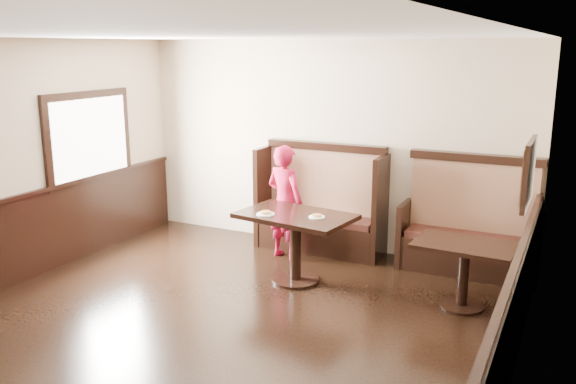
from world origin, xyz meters
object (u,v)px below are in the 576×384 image
Objects in this scene: booth_neighbor at (469,234)px; child at (285,202)px; table_neighbor at (464,260)px; booth_main at (322,212)px; table_main at (296,230)px.

child is (-2.24, -0.52, 0.27)m from booth_neighbor.
child is at bearing -166.87° from booth_neighbor.
table_neighbor is 0.71× the size of child.
child is at bearing 170.30° from table_neighbor.
child is at bearing -119.16° from booth_main.
table_main is (-1.76, -1.22, 0.15)m from booth_neighbor.
child reaches higher than booth_main.
table_main is 0.93× the size of child.
table_main is 1.31× the size of table_neighbor.
booth_main is 1.24m from table_main.
booth_main is 1.26× the size of table_main.
booth_neighbor is 1.18× the size of table_main.
booth_main is 1.17× the size of child.
booth_neighbor reaches higher than table_main.
child is (-2.38, 0.58, 0.22)m from table_neighbor.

